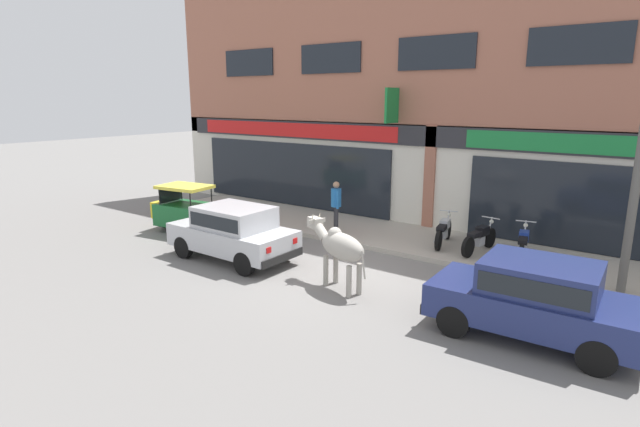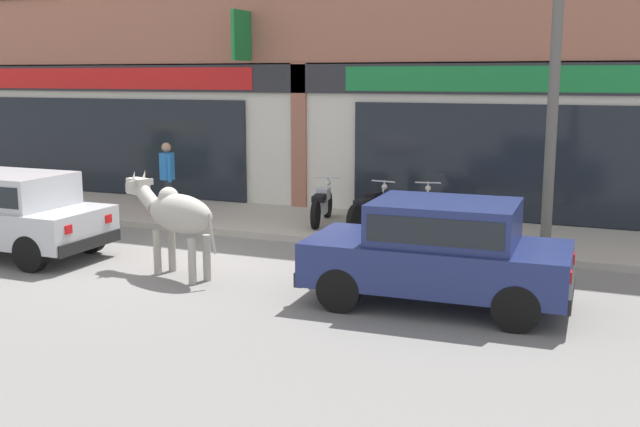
{
  "view_description": "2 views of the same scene",
  "coord_description": "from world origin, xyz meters",
  "views": [
    {
      "loc": [
        6.52,
        -9.57,
        4.26
      ],
      "look_at": [
        -1.25,
        1.0,
        1.19
      ],
      "focal_mm": 28.0,
      "sensor_mm": 36.0,
      "label": 1
    },
    {
      "loc": [
        6.96,
        -10.38,
        3.1
      ],
      "look_at": [
        2.26,
        1.0,
        0.84
      ],
      "focal_mm": 42.0,
      "sensor_mm": 36.0,
      "label": 2
    }
  ],
  "objects": [
    {
      "name": "ground_plane",
      "position": [
        0.0,
        0.0,
        0.0
      ],
      "size": [
        90.0,
        90.0,
        0.0
      ],
      "primitive_type": "plane",
      "color": "slate"
    },
    {
      "name": "sidewalk",
      "position": [
        0.0,
        3.72,
        0.07
      ],
      "size": [
        19.0,
        3.04,
        0.13
      ],
      "primitive_type": "cube",
      "color": "#A8A093",
      "rests_on": "ground"
    },
    {
      "name": "shop_building",
      "position": [
        -0.0,
        5.5,
        4.43
      ],
      "size": [
        23.0,
        1.4,
        9.28
      ],
      "color": "#9E604C",
      "rests_on": "ground"
    },
    {
      "name": "cow",
      "position": [
        0.54,
        -0.69,
        1.01
      ],
      "size": [
        2.07,
        1.03,
        1.61
      ],
      "color": "#9E998E",
      "rests_on": "ground"
    },
    {
      "name": "car_0",
      "position": [
        4.69,
        -0.64,
        0.81
      ],
      "size": [
        3.66,
        1.72,
        1.46
      ],
      "color": "black",
      "rests_on": "ground"
    },
    {
      "name": "car_1",
      "position": [
        -2.91,
        -0.63,
        0.81
      ],
      "size": [
        3.62,
        1.63,
        1.46
      ],
      "color": "black",
      "rests_on": "ground"
    },
    {
      "name": "auto_rickshaw",
      "position": [
        -6.35,
        0.47,
        0.66
      ],
      "size": [
        2.08,
        1.4,
        1.52
      ],
      "color": "black",
      "rests_on": "ground"
    },
    {
      "name": "motorcycle_0",
      "position": [
        1.22,
        3.6,
        0.52
      ],
      "size": [
        0.59,
        1.8,
        0.88
      ],
      "color": "black",
      "rests_on": "sidewalk"
    },
    {
      "name": "motorcycle_1",
      "position": [
        2.31,
        3.47,
        0.52
      ],
      "size": [
        0.56,
        1.81,
        0.88
      ],
      "color": "black",
      "rests_on": "sidewalk"
    },
    {
      "name": "motorcycle_2",
      "position": [
        3.4,
        3.63,
        0.52
      ],
      "size": [
        0.61,
        1.79,
        0.88
      ],
      "color": "black",
      "rests_on": "sidewalk"
    },
    {
      "name": "pedestrian",
      "position": [
        -2.01,
        2.88,
        1.12
      ],
      "size": [
        0.39,
        0.37,
        1.6
      ],
      "color": "#2D2D33",
      "rests_on": "sidewalk"
    },
    {
      "name": "utility_pole",
      "position": [
        5.77,
        2.5,
        2.94
      ],
      "size": [
        0.18,
        0.18,
        5.61
      ],
      "primitive_type": "cylinder",
      "color": "#595651",
      "rests_on": "sidewalk"
    }
  ]
}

